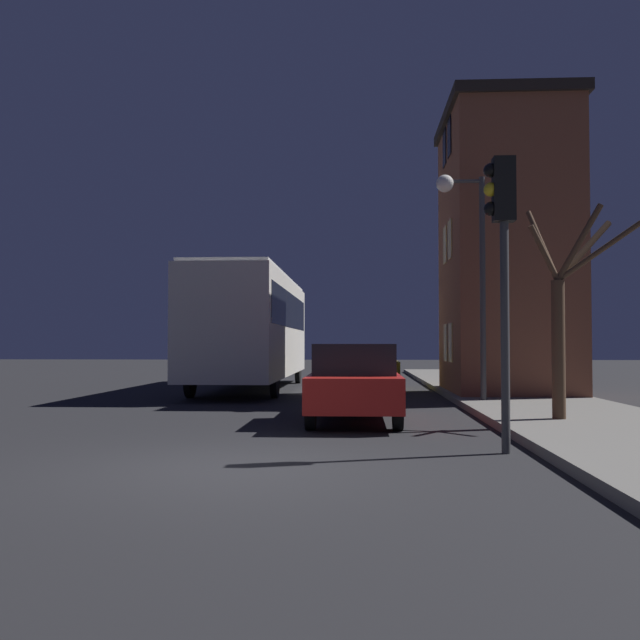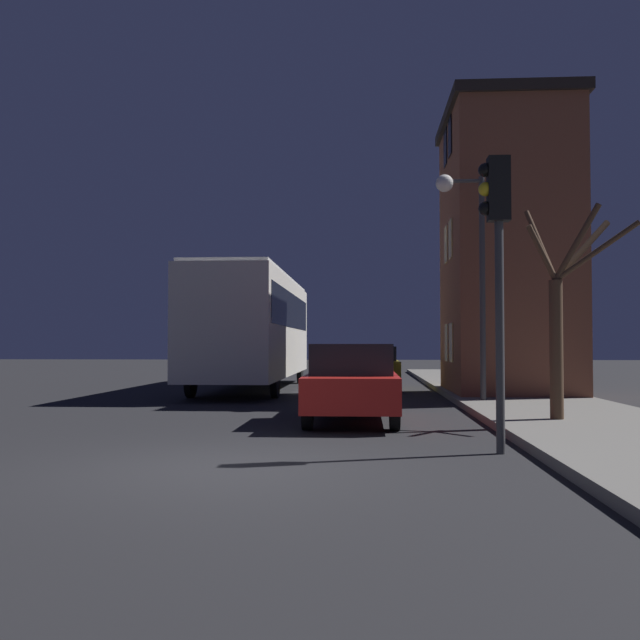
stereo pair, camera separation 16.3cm
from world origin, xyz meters
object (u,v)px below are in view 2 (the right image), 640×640
(streetlamp, at_px, (466,240))
(bus, at_px, (254,323))
(traffic_light, at_px, (497,239))
(car_near_lane, at_px, (352,381))
(bare_tree, at_px, (561,312))
(car_mid_lane, at_px, (371,366))

(streetlamp, xyz_separation_m, bus, (-6.17, 6.10, -1.82))
(traffic_light, bearing_deg, streetlamp, 85.14)
(traffic_light, xyz_separation_m, car_near_lane, (-2.08, 3.88, -2.17))
(traffic_light, bearing_deg, bare_tree, 61.68)
(traffic_light, xyz_separation_m, bare_tree, (1.75, 3.24, -0.87))
(car_near_lane, bearing_deg, car_mid_lane, 87.54)
(bare_tree, relative_size, car_mid_lane, 0.95)
(bus, xyz_separation_m, car_mid_lane, (3.89, 0.31, -1.46))
(car_mid_lane, bearing_deg, streetlamp, -70.38)
(traffic_light, xyz_separation_m, car_mid_lane, (-1.64, 13.94, -2.20))
(traffic_light, distance_m, bare_tree, 3.79)
(bare_tree, relative_size, bus, 0.34)
(bus, bearing_deg, car_mid_lane, 4.49)
(streetlamp, relative_size, traffic_light, 1.34)
(streetlamp, bearing_deg, car_near_lane, -126.68)
(bare_tree, xyz_separation_m, car_near_lane, (-3.83, 0.64, -1.30))
(bus, xyz_separation_m, car_near_lane, (3.45, -9.75, -1.44))
(streetlamp, xyz_separation_m, bare_tree, (1.11, -4.28, -1.95))
(bare_tree, bearing_deg, car_mid_lane, 107.61)
(bus, height_order, car_mid_lane, bus)
(traffic_light, bearing_deg, car_near_lane, 118.16)
(car_near_lane, bearing_deg, traffic_light, -61.84)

